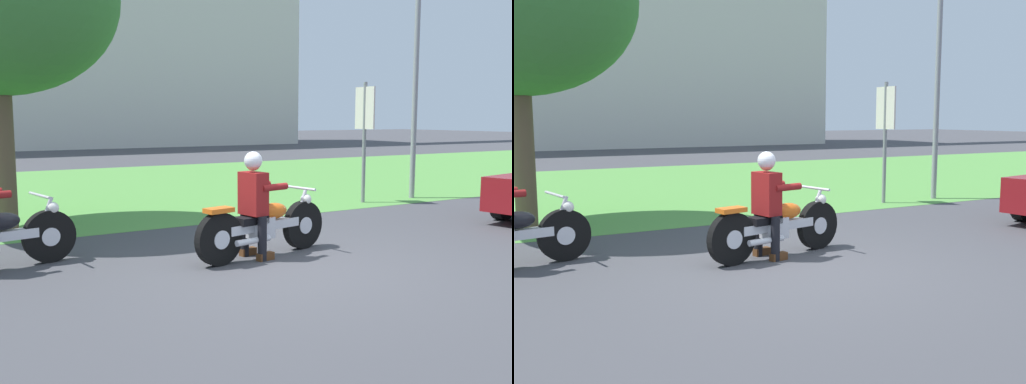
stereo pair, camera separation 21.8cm
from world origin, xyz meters
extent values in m
plane|color=#424247|center=(0.00, 0.00, 0.00)|extent=(120.00, 120.00, 0.00)
cube|color=#549342|center=(0.00, 9.24, 0.00)|extent=(60.00, 12.00, 0.01)
cylinder|color=black|center=(0.82, 0.86, 0.34)|extent=(0.69, 0.25, 0.68)
cylinder|color=silver|center=(0.82, 0.86, 0.34)|extent=(0.26, 0.18, 0.24)
cylinder|color=black|center=(-0.64, 0.57, 0.34)|extent=(0.69, 0.25, 0.68)
cylinder|color=silver|center=(-0.64, 0.57, 0.34)|extent=(0.26, 0.18, 0.24)
cube|color=silver|center=(0.09, 0.72, 0.42)|extent=(1.20, 0.36, 0.12)
cube|color=silver|center=(0.04, 0.71, 0.40)|extent=(0.36, 0.30, 0.28)
ellipsoid|color=orange|center=(0.26, 0.75, 0.60)|extent=(0.48, 0.32, 0.22)
cube|color=black|center=(-0.13, 0.67, 0.52)|extent=(0.48, 0.32, 0.10)
cube|color=orange|center=(-0.64, 0.57, 0.71)|extent=(0.39, 0.26, 0.06)
cylinder|color=silver|center=(0.77, 0.85, 0.59)|extent=(0.26, 0.10, 0.53)
cylinder|color=silver|center=(0.72, 0.84, 0.88)|extent=(0.16, 0.65, 0.04)
sphere|color=white|center=(0.88, 0.87, 0.70)|extent=(0.16, 0.16, 0.16)
cylinder|color=silver|center=(-0.18, 0.52, 0.28)|extent=(0.56, 0.18, 0.08)
cylinder|color=black|center=(-0.12, 0.86, 0.29)|extent=(0.12, 0.12, 0.59)
cube|color=#593319|center=(-0.06, 0.87, 0.05)|extent=(0.25, 0.14, 0.10)
cylinder|color=black|center=(-0.05, 0.51, 0.29)|extent=(0.12, 0.12, 0.59)
cube|color=#593319|center=(0.00, 0.52, 0.05)|extent=(0.25, 0.14, 0.10)
cube|color=maroon|center=(-0.09, 0.68, 0.87)|extent=(0.29, 0.41, 0.56)
cylinder|color=maroon|center=(0.10, 0.89, 0.95)|extent=(0.43, 0.17, 0.09)
cylinder|color=maroon|center=(0.16, 0.56, 0.95)|extent=(0.43, 0.17, 0.09)
sphere|color=#D8A884|center=(-0.09, 0.68, 1.27)|extent=(0.20, 0.20, 0.20)
sphere|color=silver|center=(-0.09, 0.68, 1.30)|extent=(0.24, 0.24, 0.24)
cylinder|color=black|center=(-2.46, 1.82, 0.34)|extent=(0.69, 0.25, 0.68)
cylinder|color=silver|center=(-2.46, 1.82, 0.34)|extent=(0.26, 0.18, 0.24)
ellipsoid|color=black|center=(-3.03, 1.71, 0.60)|extent=(0.48, 0.32, 0.22)
cylinder|color=silver|center=(-2.51, 1.81, 0.59)|extent=(0.26, 0.10, 0.53)
cylinder|color=silver|center=(-2.56, 1.80, 0.88)|extent=(0.16, 0.65, 0.04)
sphere|color=white|center=(-2.40, 1.83, 0.70)|extent=(0.16, 0.16, 0.16)
cylinder|color=brown|center=(-2.65, 4.41, 1.19)|extent=(0.35, 0.35, 2.39)
cylinder|color=gray|center=(5.95, 3.89, 2.74)|extent=(0.12, 0.12, 5.48)
cylinder|color=gray|center=(4.50, 3.90, 1.30)|extent=(0.08, 0.08, 2.60)
cube|color=silver|center=(4.50, 3.90, 2.05)|extent=(0.04, 0.60, 0.90)
cylinder|color=black|center=(5.29, 0.96, 0.32)|extent=(0.66, 0.30, 0.64)
camera|label=1|loc=(-3.81, -5.87, 1.86)|focal=40.85mm
camera|label=2|loc=(-3.62, -5.98, 1.86)|focal=40.85mm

